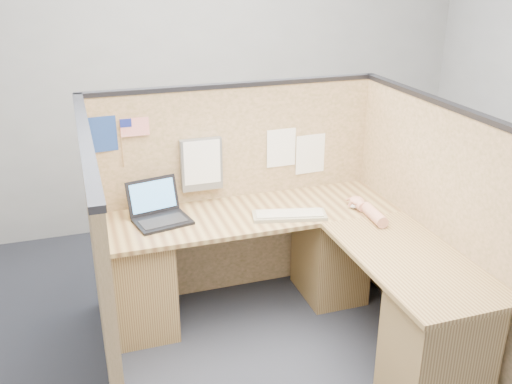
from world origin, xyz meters
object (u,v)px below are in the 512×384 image
object	(u,v)px
l_desk	(297,281)
mouse	(356,204)
laptop	(160,210)
keyboard	(289,215)

from	to	relation	value
l_desk	mouse	distance (m)	0.68
laptop	mouse	distance (m)	1.30
keyboard	mouse	size ratio (longest dim) A/B	4.40
l_desk	keyboard	bearing A→B (deg)	81.91
keyboard	mouse	bearing A→B (deg)	14.06
l_desk	mouse	size ratio (longest dim) A/B	17.10
laptop	mouse	size ratio (longest dim) A/B	3.40
l_desk	keyboard	size ratio (longest dim) A/B	3.89
l_desk	laptop	bearing A→B (deg)	147.91
laptop	keyboard	distance (m)	0.83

